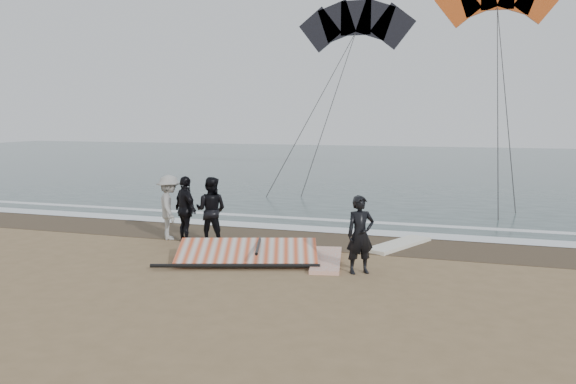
# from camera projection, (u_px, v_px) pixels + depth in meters

# --- Properties ---
(ground) EXTENTS (120.00, 120.00, 0.00)m
(ground) POSITION_uv_depth(u_px,v_px,m) (310.00, 285.00, 12.15)
(ground) COLOR #8C704C
(ground) RESTS_ON ground
(sea) EXTENTS (120.00, 54.00, 0.02)m
(sea) POSITION_uv_depth(u_px,v_px,m) (422.00, 164.00, 43.36)
(sea) COLOR #233838
(sea) RESTS_ON ground
(wet_sand) EXTENTS (120.00, 2.80, 0.01)m
(wet_sand) POSITION_uv_depth(u_px,v_px,m) (351.00, 241.00, 16.40)
(wet_sand) COLOR #4C3D2B
(wet_sand) RESTS_ON ground
(foam_near) EXTENTS (120.00, 0.90, 0.01)m
(foam_near) POSITION_uv_depth(u_px,v_px,m) (359.00, 232.00, 17.72)
(foam_near) COLOR white
(foam_near) RESTS_ON sea
(foam_far) EXTENTS (120.00, 0.45, 0.01)m
(foam_far) POSITION_uv_depth(u_px,v_px,m) (368.00, 222.00, 19.33)
(foam_far) COLOR white
(foam_far) RESTS_ON sea
(man_main) EXTENTS (0.80, 0.72, 1.83)m
(man_main) POSITION_uv_depth(u_px,v_px,m) (360.00, 235.00, 12.98)
(man_main) COLOR black
(man_main) RESTS_ON ground
(board_white) EXTENTS (1.15, 2.58, 0.10)m
(board_white) POSITION_uv_depth(u_px,v_px,m) (327.00, 260.00, 14.13)
(board_white) COLOR silver
(board_white) RESTS_ON ground
(board_cream) EXTENTS (1.67, 2.53, 0.10)m
(board_cream) POSITION_uv_depth(u_px,v_px,m) (399.00, 245.00, 15.80)
(board_cream) COLOR white
(board_cream) RESTS_ON ground
(trio_cluster) EXTENTS (2.53, 1.54, 1.94)m
(trio_cluster) POSITION_uv_depth(u_px,v_px,m) (187.00, 209.00, 16.34)
(trio_cluster) COLOR black
(trio_cluster) RESTS_ON ground
(sail_rig) EXTENTS (3.89, 2.65, 0.49)m
(sail_rig) POSITION_uv_depth(u_px,v_px,m) (247.00, 253.00, 14.20)
(sail_rig) COLOR black
(sail_rig) RESTS_ON ground
(kite_red) EXTENTS (7.49, 6.69, 16.28)m
(kite_red) POSITION_uv_depth(u_px,v_px,m) (498.00, 2.00, 30.61)
(kite_red) COLOR #D04F18
(kite_red) RESTS_ON ground
(kite_dark) EXTENTS (7.82, 5.14, 13.38)m
(kite_dark) POSITION_uv_depth(u_px,v_px,m) (356.00, 28.00, 33.11)
(kite_dark) COLOR black
(kite_dark) RESTS_ON ground
(distant_kites) EXTENTS (14.07, 6.12, 5.65)m
(distant_kites) POSITION_uv_depth(u_px,v_px,m) (6.00, 10.00, 48.70)
(distant_kites) COLOR black
(distant_kites) RESTS_ON ground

